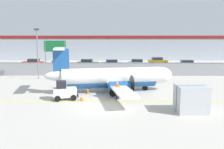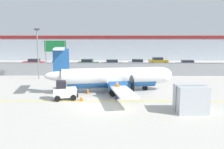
% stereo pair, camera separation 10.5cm
% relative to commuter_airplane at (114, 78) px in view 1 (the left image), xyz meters
% --- Properties ---
extents(ground_plane, '(140.00, 140.00, 0.01)m').
position_rel_commuter_airplane_xyz_m(ground_plane, '(-1.02, -4.30, -1.60)').
color(ground_plane, '#BCB7AD').
extents(perimeter_fence, '(98.00, 0.10, 2.10)m').
position_rel_commuter_airplane_xyz_m(perimeter_fence, '(-1.02, 11.70, -0.49)').
color(perimeter_fence, gray).
rests_on(perimeter_fence, ground).
extents(parking_lot_strip, '(98.00, 17.00, 0.12)m').
position_rel_commuter_airplane_xyz_m(parking_lot_strip, '(-1.02, 23.20, -1.54)').
color(parking_lot_strip, '#38383A').
rests_on(parking_lot_strip, ground).
extents(background_building, '(91.00, 8.10, 6.50)m').
position_rel_commuter_airplane_xyz_m(background_building, '(-1.02, 41.69, 1.66)').
color(background_building, '#A8B2BC').
rests_on(background_building, ground).
extents(commuter_airplane, '(14.31, 16.01, 4.92)m').
position_rel_commuter_airplane_xyz_m(commuter_airplane, '(0.00, 0.00, 0.00)').
color(commuter_airplane, white).
rests_on(commuter_airplane, ground).
extents(baggage_tug, '(2.54, 1.88, 1.88)m').
position_rel_commuter_airplane_xyz_m(baggage_tug, '(-4.80, -3.73, -0.75)').
color(baggage_tug, silver).
rests_on(baggage_tug, ground).
extents(ground_crew_worker, '(0.54, 0.44, 1.70)m').
position_rel_commuter_airplane_xyz_m(ground_crew_worker, '(0.33, -3.46, -0.65)').
color(ground_crew_worker, '#191E4C').
rests_on(ground_crew_worker, ground).
extents(cargo_container, '(2.51, 2.13, 2.20)m').
position_rel_commuter_airplane_xyz_m(cargo_container, '(6.27, -7.63, -0.50)').
color(cargo_container, '#B7BCC1').
rests_on(cargo_container, ground).
extents(traffic_cone_near_left, '(0.36, 0.36, 0.64)m').
position_rel_commuter_airplane_xyz_m(traffic_cone_near_left, '(-3.10, -4.09, -1.29)').
color(traffic_cone_near_left, orange).
rests_on(traffic_cone_near_left, ground).
extents(traffic_cone_near_right, '(0.36, 0.36, 0.64)m').
position_rel_commuter_airplane_xyz_m(traffic_cone_near_right, '(-3.04, 1.72, -1.29)').
color(traffic_cone_near_right, orange).
rests_on(traffic_cone_near_right, ground).
extents(traffic_cone_far_left, '(0.36, 0.36, 0.64)m').
position_rel_commuter_airplane_xyz_m(traffic_cone_far_left, '(-0.49, 1.77, -1.29)').
color(traffic_cone_far_left, orange).
rests_on(traffic_cone_far_left, ground).
extents(traffic_cone_far_right, '(0.36, 0.36, 0.64)m').
position_rel_commuter_airplane_xyz_m(traffic_cone_far_right, '(-2.84, -1.01, -1.29)').
color(traffic_cone_far_right, orange).
rests_on(traffic_cone_far_right, ground).
extents(parked_car_0, '(4.29, 2.20, 1.58)m').
position_rel_commuter_airplane_xyz_m(parked_car_0, '(-16.73, 23.30, -0.71)').
color(parked_car_0, red).
rests_on(parked_car_0, parking_lot_strip).
extents(parked_car_1, '(4.32, 2.26, 1.58)m').
position_rel_commuter_airplane_xyz_m(parked_car_1, '(-10.67, 19.07, -0.71)').
color(parked_car_1, '#19662D').
rests_on(parked_car_1, parking_lot_strip).
extents(parked_car_2, '(4.34, 2.32, 1.58)m').
position_rel_commuter_airplane_xyz_m(parked_car_2, '(-5.47, 22.60, -0.71)').
color(parked_car_2, '#19662D').
rests_on(parked_car_2, parking_lot_strip).
extents(parked_car_3, '(4.24, 2.08, 1.58)m').
position_rel_commuter_airplane_xyz_m(parked_car_3, '(-0.68, 21.75, -0.71)').
color(parked_car_3, slate).
rests_on(parked_car_3, parking_lot_strip).
extents(parked_car_4, '(4.37, 2.39, 1.58)m').
position_rel_commuter_airplane_xyz_m(parked_car_4, '(4.63, 22.72, -0.71)').
color(parked_car_4, silver).
rests_on(parked_car_4, parking_lot_strip).
extents(parked_car_5, '(4.25, 2.10, 1.58)m').
position_rel_commuter_airplane_xyz_m(parked_car_5, '(9.44, 27.58, -0.71)').
color(parked_car_5, '#B28C19').
rests_on(parked_car_5, parking_lot_strip).
extents(parked_car_6, '(4.28, 2.17, 1.58)m').
position_rel_commuter_airplane_xyz_m(parked_car_6, '(13.86, 20.90, -0.71)').
color(parked_car_6, navy).
rests_on(parked_car_6, parking_lot_strip).
extents(apron_light_pole, '(0.70, 0.30, 7.27)m').
position_rel_commuter_airplane_xyz_m(apron_light_pole, '(-11.09, 8.47, 2.70)').
color(apron_light_pole, slate).
rests_on(apron_light_pole, ground).
extents(highway_sign, '(3.60, 0.14, 5.50)m').
position_rel_commuter_airplane_xyz_m(highway_sign, '(-9.85, 13.79, 2.54)').
color(highway_sign, slate).
rests_on(highway_sign, ground).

